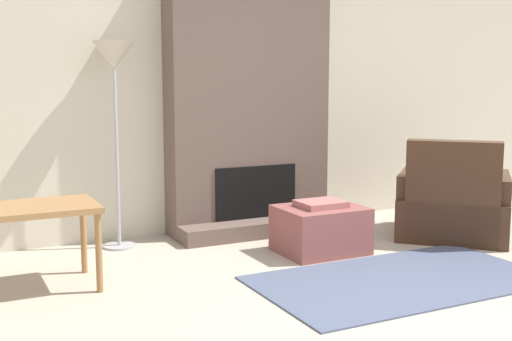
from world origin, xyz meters
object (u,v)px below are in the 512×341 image
Objects in this scene: ottoman at (320,229)px; side_table at (35,216)px; floor_lamp_left at (114,69)px; armchair at (453,208)px.

ottoman is 0.84× the size of side_table.
side_table is 1.52m from floor_lamp_left.
side_table is at bearing -132.46° from floor_lamp_left.
floor_lamp_left is (-1.43, 0.90, 1.29)m from ottoman.
armchair reaches higher than ottoman.
floor_lamp_left reaches higher than armchair.
side_table reaches higher than ottoman.
floor_lamp_left is at bearing 47.54° from side_table.
ottoman is 1.33m from armchair.
ottoman is at bearing 40.96° from armchair.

